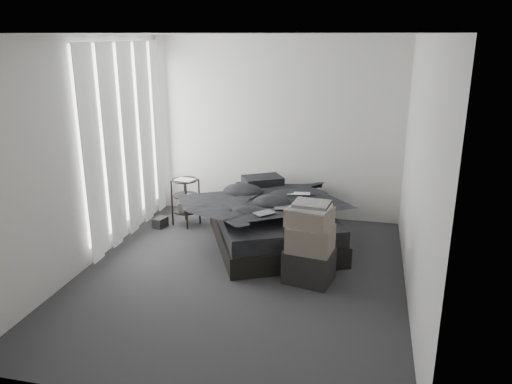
% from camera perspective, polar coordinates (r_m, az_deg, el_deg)
% --- Properties ---
extents(floor, '(3.60, 4.20, 0.01)m').
position_cam_1_polar(floor, '(5.68, -1.85, -9.62)').
color(floor, '#2B2B2E').
rests_on(floor, ground).
extents(ceiling, '(3.60, 4.20, 0.01)m').
position_cam_1_polar(ceiling, '(5.06, -2.15, 17.61)').
color(ceiling, white).
rests_on(ceiling, ground).
extents(wall_back, '(3.60, 0.01, 2.60)m').
position_cam_1_polar(wall_back, '(7.22, 2.35, 7.20)').
color(wall_back, silver).
rests_on(wall_back, ground).
extents(wall_front, '(3.60, 0.01, 2.60)m').
position_cam_1_polar(wall_front, '(3.34, -11.36, -5.59)').
color(wall_front, silver).
rests_on(wall_front, ground).
extents(wall_left, '(0.01, 4.20, 2.60)m').
position_cam_1_polar(wall_left, '(5.93, -19.07, 3.98)').
color(wall_left, silver).
rests_on(wall_left, ground).
extents(wall_right, '(0.01, 4.20, 2.60)m').
position_cam_1_polar(wall_right, '(5.07, 18.08, 1.90)').
color(wall_right, silver).
rests_on(wall_right, ground).
extents(window_left, '(0.02, 2.00, 2.30)m').
position_cam_1_polar(window_left, '(6.67, -14.95, 6.21)').
color(window_left, white).
rests_on(window_left, wall_left).
extents(curtain_left, '(0.06, 2.12, 2.48)m').
position_cam_1_polar(curtain_left, '(6.66, -14.52, 5.62)').
color(curtain_left, white).
rests_on(curtain_left, wall_left).
extents(bed, '(2.07, 2.30, 0.25)m').
position_cam_1_polar(bed, '(6.50, 1.94, -4.78)').
color(bed, black).
rests_on(bed, floor).
extents(mattress, '(2.00, 2.22, 0.20)m').
position_cam_1_polar(mattress, '(6.41, 1.96, -2.90)').
color(mattress, black).
rests_on(mattress, bed).
extents(duvet, '(1.93, 2.03, 0.22)m').
position_cam_1_polar(duvet, '(6.30, 2.08, -1.26)').
color(duvet, black).
rests_on(duvet, mattress).
extents(pillow_lower, '(0.67, 0.58, 0.13)m').
position_cam_1_polar(pillow_lower, '(7.02, 0.22, 0.35)').
color(pillow_lower, black).
rests_on(pillow_lower, mattress).
extents(pillow_upper, '(0.64, 0.58, 0.12)m').
position_cam_1_polar(pillow_upper, '(6.98, 0.76, 1.31)').
color(pillow_upper, black).
rests_on(pillow_upper, pillow_lower).
extents(laptop, '(0.32, 0.23, 0.02)m').
position_cam_1_polar(laptop, '(6.43, 4.89, 0.22)').
color(laptop, silver).
rests_on(laptop, duvet).
extents(comic_a, '(0.27, 0.28, 0.01)m').
position_cam_1_polar(comic_a, '(5.80, 0.97, -1.76)').
color(comic_a, black).
rests_on(comic_a, duvet).
extents(comic_b, '(0.26, 0.20, 0.01)m').
position_cam_1_polar(comic_b, '(5.98, 3.23, -1.11)').
color(comic_b, black).
rests_on(comic_b, duvet).
extents(comic_c, '(0.25, 0.28, 0.01)m').
position_cam_1_polar(comic_c, '(5.76, 5.07, -1.83)').
color(comic_c, black).
rests_on(comic_c, duvet).
extents(side_stand, '(0.46, 0.46, 0.66)m').
position_cam_1_polar(side_stand, '(7.12, -8.03, -1.18)').
color(side_stand, black).
rests_on(side_stand, floor).
extents(papers, '(0.29, 0.23, 0.01)m').
position_cam_1_polar(papers, '(7.01, -8.14, 1.39)').
color(papers, white).
rests_on(papers, side_stand).
extents(floor_books, '(0.18, 0.22, 0.14)m').
position_cam_1_polar(floor_books, '(7.16, -10.87, -3.42)').
color(floor_books, black).
rests_on(floor_books, floor).
extents(box_lower, '(0.57, 0.49, 0.37)m').
position_cam_1_polar(box_lower, '(5.53, 6.06, -8.37)').
color(box_lower, black).
rests_on(box_lower, floor).
extents(box_mid, '(0.52, 0.44, 0.28)m').
position_cam_1_polar(box_mid, '(5.38, 6.24, -5.31)').
color(box_mid, '#695C53').
rests_on(box_mid, box_lower).
extents(box_upper, '(0.53, 0.47, 0.20)m').
position_cam_1_polar(box_upper, '(5.31, 6.14, -2.85)').
color(box_upper, '#695C53').
rests_on(box_upper, box_mid).
extents(art_book_white, '(0.44, 0.38, 0.04)m').
position_cam_1_polar(art_book_white, '(5.27, 6.29, -1.68)').
color(art_book_white, silver).
rests_on(art_book_white, box_upper).
extents(art_book_snake, '(0.40, 0.34, 0.03)m').
position_cam_1_polar(art_book_snake, '(5.25, 6.38, -1.35)').
color(art_book_snake, silver).
rests_on(art_book_snake, art_book_white).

